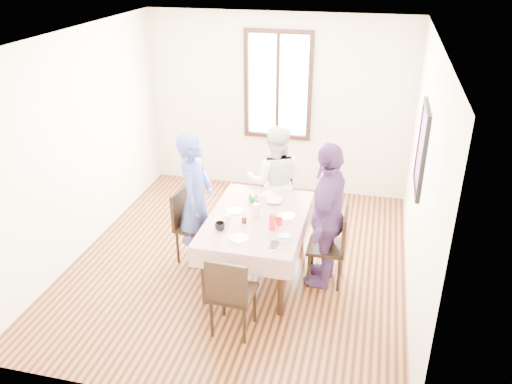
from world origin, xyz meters
TOP-DOWN VIEW (x-y plane):
  - ground at (0.00, 0.00)m, footprint 4.50×4.50m
  - back_wall at (0.00, 2.25)m, footprint 4.00×0.00m
  - right_wall at (2.00, 0.00)m, footprint 0.00×4.50m
  - window_frame at (0.00, 2.23)m, footprint 1.02×0.06m
  - window_pane at (0.00, 2.24)m, footprint 0.90×0.02m
  - art_poster at (1.98, 0.30)m, footprint 0.04×0.76m
  - dining_table at (0.27, -0.21)m, footprint 0.96×1.48m
  - tablecloth at (0.27, -0.21)m, footprint 1.08×1.60m
  - chair_left at (-0.53, -0.07)m, footprint 0.48×0.48m
  - chair_right at (1.06, -0.16)m, footprint 0.42×0.42m
  - chair_far at (0.27, 0.81)m, footprint 0.45×0.45m
  - chair_near at (0.27, -1.22)m, footprint 0.44×0.44m
  - person_left at (-0.51, -0.07)m, footprint 0.41×0.61m
  - person_far at (0.27, 0.79)m, footprint 0.81×0.68m
  - person_right at (1.04, -0.16)m, footprint 0.54×1.05m
  - mug_black at (-0.06, -0.59)m, footprint 0.12×0.12m
  - mug_flag at (0.54, -0.32)m, footprint 0.10×0.10m
  - mug_green at (0.13, 0.15)m, footprint 0.12×0.12m
  - serving_bowl at (0.38, 0.18)m, footprint 0.21×0.21m
  - juice_carton at (0.49, -0.44)m, footprint 0.06×0.06m
  - butter_tub at (0.66, -0.66)m, footprint 0.13×0.13m
  - jam_jar at (0.16, -0.37)m, footprint 0.05×0.05m
  - drinking_glass at (-0.02, -0.40)m, footprint 0.07×0.07m
  - smartphone at (0.58, -0.75)m, footprint 0.08×0.15m
  - flower_vase at (0.25, -0.19)m, footprint 0.08×0.08m
  - plate_left at (-0.03, -0.13)m, footprint 0.20×0.20m
  - plate_right at (0.58, -0.12)m, footprint 0.20×0.20m
  - plate_far at (0.27, 0.39)m, footprint 0.20×0.20m
  - plate_near at (0.19, -0.71)m, footprint 0.20×0.20m
  - butter_lid at (0.66, -0.66)m, footprint 0.12×0.12m
  - flower_bunch at (0.25, -0.19)m, footprint 0.09×0.09m

SIDE VIEW (x-z plane):
  - ground at x=0.00m, z-range 0.00..0.00m
  - dining_table at x=0.27m, z-range 0.00..0.75m
  - chair_left at x=-0.53m, z-range 0.00..0.91m
  - chair_right at x=1.06m, z-range 0.00..0.91m
  - chair_far at x=0.27m, z-range 0.00..0.91m
  - chair_near at x=0.27m, z-range 0.00..0.91m
  - tablecloth at x=0.27m, z-range 0.75..0.76m
  - person_far at x=0.27m, z-range 0.00..1.52m
  - smartphone at x=0.58m, z-range 0.76..0.77m
  - plate_left at x=-0.03m, z-range 0.76..0.77m
  - plate_right at x=0.58m, z-range 0.76..0.77m
  - plate_far at x=0.27m, z-range 0.76..0.77m
  - plate_near at x=0.19m, z-range 0.76..0.77m
  - serving_bowl at x=0.38m, z-range 0.76..0.81m
  - butter_tub at x=0.66m, z-range 0.76..0.83m
  - jam_jar at x=0.16m, z-range 0.76..0.84m
  - mug_flag at x=0.54m, z-range 0.76..0.84m
  - mug_green at x=0.13m, z-range 0.76..0.84m
  - mug_black at x=-0.06m, z-range 0.76..0.85m
  - drinking_glass at x=-0.02m, z-range 0.76..0.86m
  - person_left at x=-0.51m, z-range 0.00..1.64m
  - butter_lid at x=0.66m, z-range 0.83..0.84m
  - flower_vase at x=0.25m, z-range 0.76..0.92m
  - person_right at x=1.04m, z-range 0.00..1.71m
  - juice_carton at x=0.49m, z-range 0.76..0.95m
  - flower_bunch at x=0.25m, z-range 0.92..1.02m
  - back_wall at x=0.00m, z-range -0.65..3.35m
  - right_wall at x=2.00m, z-range -0.90..3.60m
  - art_poster at x=1.98m, z-range 1.07..2.03m
  - window_frame at x=0.00m, z-range 0.84..2.46m
  - window_pane at x=0.00m, z-range 0.90..2.40m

